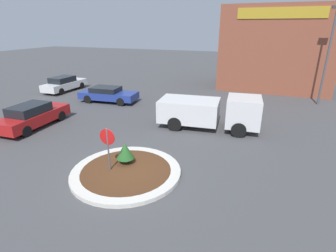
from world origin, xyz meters
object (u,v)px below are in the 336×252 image
object	(u,v)px
stop_sign	(108,143)
light_pole	(329,50)
utility_truck	(210,111)
parked_sedan_white	(64,84)
parked_sedan_blue	(108,94)
parked_sedan_red	(33,116)

from	to	relation	value
stop_sign	light_pole	distance (m)	18.44
utility_truck	light_pole	size ratio (longest dim) A/B	0.85
parked_sedan_white	parked_sedan_blue	distance (m)	6.46
parked_sedan_blue	parked_sedan_red	bearing A→B (deg)	-104.24
parked_sedan_white	parked_sedan_blue	bearing A→B (deg)	-105.45
stop_sign	parked_sedan_white	distance (m)	17.26
parked_sedan_blue	light_pole	world-z (taller)	light_pole
parked_sedan_white	parked_sedan_red	xyz separation A→B (m)	(5.10, -8.60, 0.03)
parked_sedan_red	parked_sedan_blue	world-z (taller)	parked_sedan_red
stop_sign	parked_sedan_red	world-z (taller)	stop_sign
utility_truck	light_pole	xyz separation A→B (m)	(7.15, 8.34, 3.16)
parked_sedan_white	utility_truck	bearing A→B (deg)	-105.97
parked_sedan_white	stop_sign	bearing A→B (deg)	-131.58
stop_sign	parked_sedan_blue	distance (m)	11.81
stop_sign	parked_sedan_red	bearing A→B (deg)	157.70
parked_sedan_red	light_pole	size ratio (longest dim) A/B	0.65
stop_sign	utility_truck	bearing A→B (deg)	68.19
parked_sedan_blue	light_pole	distance (m)	17.64
parked_sedan_red	parked_sedan_blue	xyz separation A→B (m)	(1.09, 6.75, -0.09)
utility_truck	light_pole	distance (m)	11.43
utility_truck	parked_sedan_red	bearing A→B (deg)	-165.20
parked_sedan_white	light_pole	world-z (taller)	light_pole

